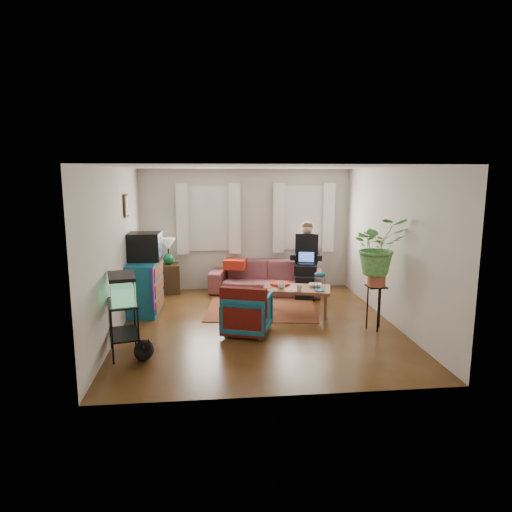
{
  "coord_description": "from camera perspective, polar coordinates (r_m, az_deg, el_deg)",
  "views": [
    {
      "loc": [
        -0.8,
        -7.28,
        2.51
      ],
      "look_at": [
        0.0,
        0.4,
        1.1
      ],
      "focal_mm": 32.0,
      "sensor_mm": 36.0,
      "label": 1
    }
  ],
  "objects": [
    {
      "name": "cup_a",
      "position": [
        8.11,
        3.19,
        -3.72
      ],
      "size": [
        0.16,
        0.16,
        0.1
      ],
      "primitive_type": "imported",
      "rotation": [
        0.0,
        0.0,
        -0.25
      ],
      "color": "white",
      "rests_on": "coffee_table"
    },
    {
      "name": "floor",
      "position": [
        7.74,
        0.31,
        -8.57
      ],
      "size": [
        4.5,
        5.0,
        0.01
      ],
      "primitive_type": "cube",
      "color": "#4F2B14",
      "rests_on": "ground"
    },
    {
      "name": "black_cat",
      "position": [
        6.48,
        -13.85,
        -11.11
      ],
      "size": [
        0.38,
        0.47,
        0.34
      ],
      "primitive_type": "ellipsoid",
      "rotation": [
        0.0,
        0.0,
        0.31
      ],
      "color": "black",
      "rests_on": "floor"
    },
    {
      "name": "crt_tv",
      "position": [
        8.49,
        -13.76,
        1.15
      ],
      "size": [
        0.6,
        0.55,
        0.5
      ],
      "primitive_type": "cube",
      "rotation": [
        0.0,
        0.0,
        -0.05
      ],
      "color": "black",
      "rests_on": "dresser"
    },
    {
      "name": "snack_tray",
      "position": [
        8.38,
        2.99,
        -3.47
      ],
      "size": [
        0.44,
        0.44,
        0.04
      ],
      "primitive_type": "cylinder",
      "rotation": [
        0.0,
        0.0,
        -0.25
      ],
      "color": "#B21414",
      "rests_on": "coffee_table"
    },
    {
      "name": "aquarium_stand",
      "position": [
        6.67,
        -16.17,
        -8.69
      ],
      "size": [
        0.53,
        0.75,
        0.76
      ],
      "primitive_type": "cube",
      "rotation": [
        0.0,
        0.0,
        0.24
      ],
      "color": "black",
      "rests_on": "floor"
    },
    {
      "name": "wall_back",
      "position": [
        9.88,
        -1.27,
        3.31
      ],
      "size": [
        4.5,
        0.01,
        2.6
      ],
      "primitive_type": "cube",
      "color": "silver",
      "rests_on": "floor"
    },
    {
      "name": "coffee_table",
      "position": [
        8.27,
        5.09,
        -5.59
      ],
      "size": [
        1.3,
        0.92,
        0.49
      ],
      "primitive_type": "cube",
      "rotation": [
        0.0,
        0.0,
        -0.25
      ],
      "color": "olive",
      "rests_on": "floor"
    },
    {
      "name": "armchair",
      "position": [
        7.25,
        -1.07,
        -6.92
      ],
      "size": [
        0.87,
        0.84,
        0.72
      ],
      "primitive_type": "imported",
      "rotation": [
        0.0,
        0.0,
        2.81
      ],
      "color": "#125A71",
      "rests_on": "floor"
    },
    {
      "name": "wall_front",
      "position": [
        4.99,
        3.47,
        -3.68
      ],
      "size": [
        4.5,
        0.01,
        2.6
      ],
      "primitive_type": "cube",
      "color": "silver",
      "rests_on": "floor"
    },
    {
      "name": "potted_plant",
      "position": [
        7.46,
        14.96,
        0.13
      ],
      "size": [
        0.86,
        0.75,
        0.92
      ],
      "primitive_type": "imported",
      "rotation": [
        0.0,
        0.0,
        0.04
      ],
      "color": "#599947",
      "rests_on": "plant_stand"
    },
    {
      "name": "serape_throw",
      "position": [
        6.95,
        -1.62,
        -6.41
      ],
      "size": [
        0.73,
        0.39,
        0.59
      ],
      "primitive_type": "cube",
      "rotation": [
        0.0,
        0.0,
        -0.33
      ],
      "color": "#9E0A0A",
      "rests_on": "armchair"
    },
    {
      "name": "sofa",
      "position": [
        9.62,
        1.29,
        -1.99
      ],
      "size": [
        2.48,
        1.48,
        0.91
      ],
      "primitive_type": "imported",
      "rotation": [
        0.0,
        0.0,
        -0.26
      ],
      "color": "brown",
      "rests_on": "floor"
    },
    {
      "name": "birdcage",
      "position": [
        8.0,
        7.98,
        -3.13
      ],
      "size": [
        0.23,
        0.23,
        0.34
      ],
      "primitive_type": null,
      "rotation": [
        0.0,
        0.0,
        -0.25
      ],
      "color": "#115B6B",
      "rests_on": "coffee_table"
    },
    {
      "name": "window_left",
      "position": [
        9.8,
        -5.94,
        4.67
      ],
      "size": [
        1.08,
        0.04,
        1.38
      ],
      "primitive_type": "cube",
      "color": "white",
      "rests_on": "wall_back"
    },
    {
      "name": "curtains_left",
      "position": [
        9.72,
        -5.94,
        4.63
      ],
      "size": [
        1.36,
        0.06,
        1.5
      ],
      "primitive_type": "cube",
      "color": "white",
      "rests_on": "wall_back"
    },
    {
      "name": "dresser",
      "position": [
        8.53,
        -13.82,
        -3.77
      ],
      "size": [
        0.57,
        1.07,
        0.94
      ],
      "primitive_type": "cube",
      "rotation": [
        0.0,
        0.0,
        -0.05
      ],
      "color": "#135F75",
      "rests_on": "floor"
    },
    {
      "name": "window_right",
      "position": [
        10.02,
        5.91,
        4.79
      ],
      "size": [
        1.08,
        0.04,
        1.38
      ],
      "primitive_type": "cube",
      "color": "white",
      "rests_on": "wall_back"
    },
    {
      "name": "curtains_right",
      "position": [
        9.94,
        6.0,
        4.75
      ],
      "size": [
        1.36,
        0.06,
        1.5
      ],
      "primitive_type": "cube",
      "color": "white",
      "rests_on": "wall_back"
    },
    {
      "name": "table_lamp",
      "position": [
        9.7,
        -10.89,
        0.5
      ],
      "size": [
        0.35,
        0.35,
        0.56
      ],
      "primitive_type": null,
      "rotation": [
        0.0,
        0.0,
        0.1
      ],
      "color": "white",
      "rests_on": "side_table"
    },
    {
      "name": "wall_right",
      "position": [
        7.98,
        16.6,
        1.2
      ],
      "size": [
        0.01,
        5.0,
        2.6
      ],
      "primitive_type": "cube",
      "color": "silver",
      "rests_on": "floor"
    },
    {
      "name": "plant_stand",
      "position": [
        7.66,
        14.66,
        -6.27
      ],
      "size": [
        0.32,
        0.32,
        0.73
      ],
      "primitive_type": "cube",
      "rotation": [
        0.0,
        0.0,
        0.04
      ],
      "color": "black",
      "rests_on": "floor"
    },
    {
      "name": "picture_frame",
      "position": [
        8.27,
        -15.88,
        6.08
      ],
      "size": [
        0.04,
        0.32,
        0.4
      ],
      "primitive_type": "cube",
      "color": "#3D2616",
      "rests_on": "wall_left"
    },
    {
      "name": "cup_b",
      "position": [
        8.01,
        5.42,
        -3.95
      ],
      "size": [
        0.13,
        0.13,
        0.1
      ],
      "primitive_type": "imported",
      "rotation": [
        0.0,
        0.0,
        -0.25
      ],
      "color": "beige",
      "rests_on": "coffee_table"
    },
    {
      "name": "wall_left",
      "position": [
        7.52,
        -16.99,
        0.64
      ],
      "size": [
        0.01,
        5.0,
        2.6
      ],
      "primitive_type": "cube",
      "color": "silver",
      "rests_on": "floor"
    },
    {
      "name": "side_table",
      "position": [
        9.82,
        -10.78,
        -2.8
      ],
      "size": [
        0.46,
        0.46,
        0.62
      ],
      "primitive_type": "cube",
      "rotation": [
        0.0,
        0.0,
        0.1
      ],
      "color": "#3A2615",
      "rests_on": "floor"
    },
    {
      "name": "aquarium",
      "position": [
        6.51,
        -16.43,
        -3.87
      ],
      "size": [
        0.48,
        0.68,
        0.4
      ],
      "primitive_type": "cube",
      "rotation": [
        0.0,
        0.0,
        0.24
      ],
      "color": "#7FD899",
      "rests_on": "aquarium_stand"
    },
    {
      "name": "seated_person",
      "position": [
        9.51,
        6.31,
        -0.74
      ],
      "size": [
        0.74,
        0.84,
        1.38
      ],
      "primitive_type": null,
      "rotation": [
        0.0,
        0.0,
        -0.26
      ],
      "color": "black",
      "rests_on": "sofa"
    },
    {
      "name": "area_rug",
      "position": [
        8.57,
        0.69,
        -6.63
      ],
      "size": [
        2.2,
        1.86,
        0.01
      ],
      "primitive_type": "cube",
      "rotation": [
        0.0,
        0.0,
        -0.14
      ],
      "color": "brown",
      "rests_on": "floor"
    },
    {
      "name": "ceiling",
      "position": [
        7.32,
        0.33,
        11.06
      ],
      "size": [
        4.5,
        5.0,
        0.01
      ],
      "primitive_type": "cube",
      "color": "white",
      "rests_on": "wall_back"
    },
    {
      "name": "bowl",
      "position": [
        8.29,
        7.39,
        -3.64
      ],
      "size": [
        0.28,
        0.28,
        0.06
      ],
      "primitive_type": "imported",
      "rotation": [
        0.0,
        0.0,
        -0.25
      ],
      "color": "white",
      "rests_on": "coffee_table"
    }
  ]
}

